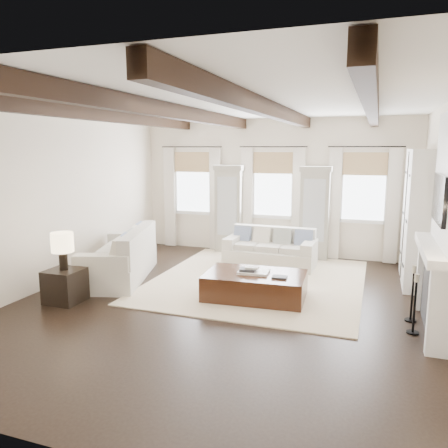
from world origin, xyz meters
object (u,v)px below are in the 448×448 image
(sofa_back, at_px, (271,251))
(side_table_front, at_px, (65,286))
(ottoman, at_px, (255,286))
(sofa_left, at_px, (123,258))
(side_table_back, at_px, (226,238))

(sofa_back, height_order, side_table_front, sofa_back)
(sofa_back, height_order, ottoman, sofa_back)
(sofa_left, relative_size, side_table_front, 4.48)
(sofa_back, relative_size, sofa_left, 0.78)
(sofa_left, relative_size, ottoman, 1.48)
(sofa_back, height_order, sofa_left, sofa_left)
(sofa_left, xyz_separation_m, side_table_front, (-0.16, -1.49, -0.12))
(ottoman, bearing_deg, side_table_back, 113.35)
(sofa_back, distance_m, sofa_left, 3.13)
(ottoman, bearing_deg, sofa_back, 92.84)
(sofa_left, distance_m, side_table_front, 1.50)
(sofa_left, xyz_separation_m, side_table_back, (1.12, 2.94, -0.09))
(sofa_back, xyz_separation_m, side_table_front, (-2.68, -3.35, -0.05))
(side_table_front, relative_size, side_table_back, 0.92)
(sofa_back, relative_size, ottoman, 1.16)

